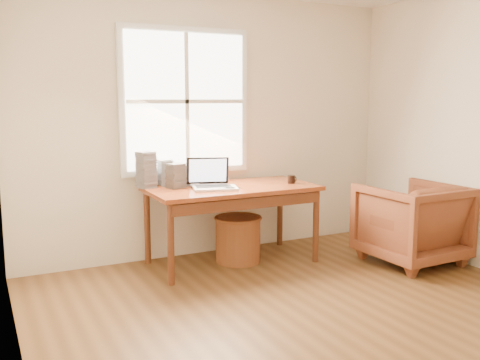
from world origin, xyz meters
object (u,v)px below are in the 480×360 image
Objects in this scene: wicker_stool at (238,240)px; coffee_mug at (291,179)px; cd_stack_a at (166,173)px; laptop at (215,172)px; desk at (232,188)px; armchair at (411,223)px.

wicker_stool is 0.79m from coffee_mug.
laptop is at bearing -49.74° from cd_stack_a.
desk is 0.29m from laptop.
coffee_mug reaches higher than desk.
coffee_mug is 1.23m from cd_stack_a.
cd_stack_a is (-0.34, 0.40, -0.04)m from laptop.
desk is 0.61m from coffee_mug.
cd_stack_a reaches higher than desk.
desk is at bearing 180.00° from wicker_stool.
coffee_mug is at bearing -20.14° from cd_stack_a.
wicker_stool is at bearing -29.01° from armchair.
armchair reaches higher than desk.
laptop is 5.63× the size of coffee_mug.
cd_stack_a is at bearing -29.15° from armchair.
coffee_mug reaches higher than armchair.
laptop reaches higher than coffee_mug.
desk is at bearing -178.73° from coffee_mug.
cd_stack_a is (-0.62, 0.32, 0.66)m from wicker_stool.
armchair is at bearing -27.31° from wicker_stool.
laptop reaches higher than cd_stack_a.
coffee_mug is 0.32× the size of cd_stack_a.
armchair is at bearing -26.31° from desk.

